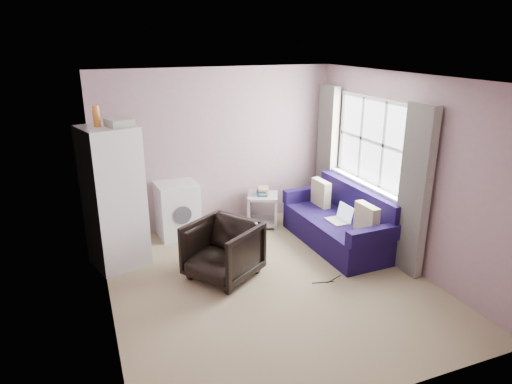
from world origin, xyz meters
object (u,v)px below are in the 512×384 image
at_px(side_table, 263,207).
at_px(sofa, 341,224).
at_px(fridge, 114,197).
at_px(washing_machine, 177,208).
at_px(armchair, 223,248).

xyz_separation_m(side_table, sofa, (0.81, -1.07, 0.01)).
bearing_deg(sofa, fridge, 168.02).
bearing_deg(washing_machine, side_table, -9.90).
bearing_deg(armchair, fridge, -160.43).
distance_m(fridge, washing_machine, 1.25).
relative_size(washing_machine, side_table, 1.30).
bearing_deg(washing_machine, armchair, -84.75).
bearing_deg(fridge, armchair, -53.45).
xyz_separation_m(fridge, side_table, (2.30, 0.51, -0.65)).
distance_m(washing_machine, side_table, 1.38).
xyz_separation_m(armchair, washing_machine, (-0.25, 1.53, 0.03)).
distance_m(fridge, side_table, 2.45).
bearing_deg(side_table, sofa, -53.07).
xyz_separation_m(washing_machine, side_table, (1.37, -0.14, -0.13)).
bearing_deg(fridge, washing_machine, 18.01).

